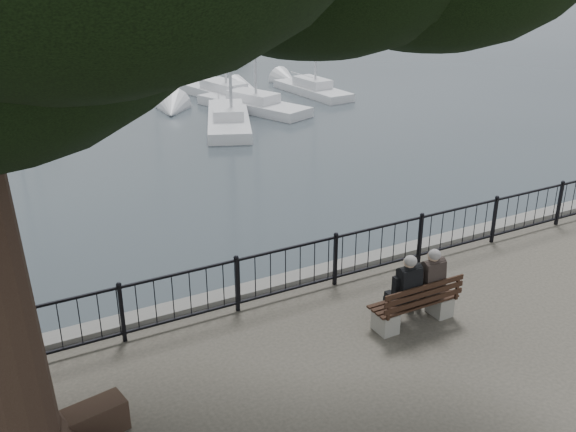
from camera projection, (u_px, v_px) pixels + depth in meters
harbor at (276, 308)px, 12.30m from camera, size 260.00×260.00×1.20m
railing at (288, 270)px, 11.48m from camera, size 22.06×0.06×1.00m
bench at (415, 308)px, 10.77m from camera, size 1.60×0.48×0.84m
person_left at (403, 292)px, 10.62m from camera, size 0.39×0.66×1.34m
person_right at (426, 285)px, 10.84m from camera, size 0.39×0.66×1.34m
lion_monument at (27, 11)px, 50.60m from camera, size 6.27×6.27×9.18m
sailboat_b at (15, 130)px, 25.05m from camera, size 2.02×5.23×10.27m
sailboat_c at (253, 104)px, 29.33m from camera, size 3.60×5.99×10.39m
sailboat_d at (312, 88)px, 32.55m from camera, size 1.83×5.28×9.40m
sailboat_f at (23, 84)px, 33.29m from camera, size 3.92×5.99×12.23m
sailboat_g at (150, 60)px, 40.80m from camera, size 1.90×6.18×11.54m
sailboat_i at (228, 116)px, 26.78m from camera, size 3.82×6.21×13.79m
sailboat_j at (224, 91)px, 31.59m from camera, size 2.87×6.20×12.58m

